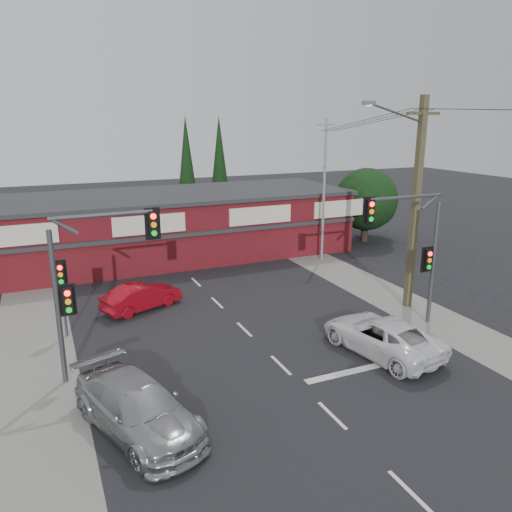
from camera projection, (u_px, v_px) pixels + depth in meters
name	position (u px, v px, depth m)	size (l,w,h in m)	color
ground	(281.00, 365.00, 18.80)	(120.00, 120.00, 0.00)	black
road_strip	(233.00, 318.00, 23.21)	(14.00, 70.00, 0.01)	black
verge_left	(34.00, 351.00, 19.90)	(3.00, 70.00, 0.02)	gray
verge_right	(382.00, 293.00, 26.51)	(3.00, 70.00, 0.02)	gray
stop_line	(381.00, 364.00, 18.83)	(6.50, 0.35, 0.01)	silver
white_suv	(381.00, 335.00, 19.67)	(2.38, 5.16, 1.43)	white
silver_suv	(137.00, 407.00, 14.70)	(2.14, 5.28, 1.53)	#95989A
red_sedan	(142.00, 296.00, 24.18)	(1.37, 3.91, 1.29)	#9E0916
lane_dashes	(261.00, 346.00, 20.37)	(0.12, 41.17, 0.01)	silver
shop_building	(152.00, 226.00, 32.82)	(27.30, 8.40, 4.22)	#521016
tree_cluster	(365.00, 202.00, 37.35)	(5.90, 5.10, 5.50)	#2D2116
conifer_near	(187.00, 163.00, 39.85)	(1.80, 1.80, 9.25)	#2D2116
conifer_far	(219.00, 160.00, 42.98)	(1.80, 1.80, 9.25)	#2D2116
traffic_mast_left	(88.00, 272.00, 17.02)	(3.77, 0.27, 5.97)	#47494C
traffic_mast_right	(415.00, 241.00, 21.30)	(3.96, 0.27, 5.97)	#47494C
pedestal_signal	(61.00, 283.00, 20.65)	(0.55, 0.27, 3.38)	#47494C
utility_pole	(414.00, 198.00, 23.24)	(4.38, 0.59, 10.00)	brown
steel_pole	(324.00, 188.00, 31.62)	(1.20, 0.16, 9.00)	gray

